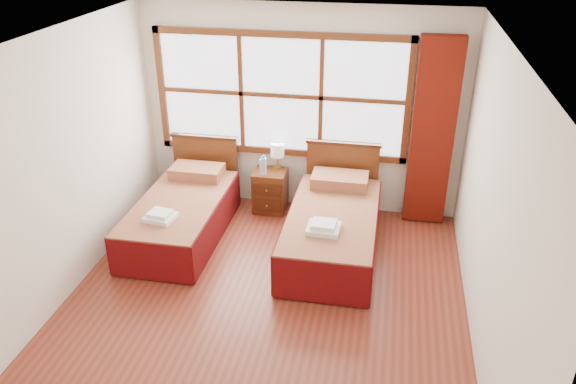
# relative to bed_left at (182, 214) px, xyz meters

# --- Properties ---
(floor) EXTENTS (4.50, 4.50, 0.00)m
(floor) POSITION_rel_bed_left_xyz_m (1.26, -1.20, -0.28)
(floor) COLOR maroon
(floor) RESTS_ON ground
(ceiling) EXTENTS (4.50, 4.50, 0.00)m
(ceiling) POSITION_rel_bed_left_xyz_m (1.26, -1.20, 2.32)
(ceiling) COLOR white
(ceiling) RESTS_ON wall_back
(wall_back) EXTENTS (4.00, 0.00, 4.00)m
(wall_back) POSITION_rel_bed_left_xyz_m (1.26, 1.05, 1.02)
(wall_back) COLOR silver
(wall_back) RESTS_ON floor
(wall_left) EXTENTS (0.00, 4.50, 4.50)m
(wall_left) POSITION_rel_bed_left_xyz_m (-0.74, -1.20, 1.02)
(wall_left) COLOR silver
(wall_left) RESTS_ON floor
(wall_right) EXTENTS (0.00, 4.50, 4.50)m
(wall_right) POSITION_rel_bed_left_xyz_m (3.26, -1.20, 1.02)
(wall_right) COLOR silver
(wall_right) RESTS_ON floor
(window) EXTENTS (3.16, 0.06, 1.56)m
(window) POSITION_rel_bed_left_xyz_m (1.01, 1.01, 1.22)
(window) COLOR white
(window) RESTS_ON wall_back
(curtain) EXTENTS (0.50, 0.16, 2.30)m
(curtain) POSITION_rel_bed_left_xyz_m (2.86, 0.91, 0.89)
(curtain) COLOR #66140A
(curtain) RESTS_ON wall_back
(bed_left) EXTENTS (0.96, 1.98, 0.93)m
(bed_left) POSITION_rel_bed_left_xyz_m (0.00, 0.00, 0.00)
(bed_left) COLOR #3E1D0D
(bed_left) RESTS_ON floor
(bed_right) EXTENTS (1.00, 2.02, 0.97)m
(bed_right) POSITION_rel_bed_left_xyz_m (1.81, -0.00, 0.01)
(bed_right) COLOR #3E1D0D
(bed_right) RESTS_ON floor
(nightstand) EXTENTS (0.41, 0.41, 0.55)m
(nightstand) POSITION_rel_bed_left_xyz_m (0.90, 0.80, -0.01)
(nightstand) COLOR #5B2C13
(nightstand) RESTS_ON floor
(towels_left) EXTENTS (0.35, 0.32, 0.09)m
(towels_left) POSITION_rel_bed_left_xyz_m (-0.04, -0.51, 0.25)
(towels_left) COLOR white
(towels_left) RESTS_ON bed_left
(towels_right) EXTENTS (0.35, 0.31, 0.10)m
(towels_right) POSITION_rel_bed_left_xyz_m (1.76, -0.46, 0.28)
(towels_right) COLOR white
(towels_right) RESTS_ON bed_right
(lamp) EXTENTS (0.17, 0.17, 0.34)m
(lamp) POSITION_rel_bed_left_xyz_m (0.97, 0.94, 0.51)
(lamp) COLOR gold
(lamp) RESTS_ON nightstand
(bottle_near) EXTENTS (0.07, 0.07, 0.26)m
(bottle_near) POSITION_rel_bed_left_xyz_m (0.85, 0.70, 0.39)
(bottle_near) COLOR #A4C0D3
(bottle_near) RESTS_ON nightstand
(bottle_far) EXTENTS (0.06, 0.06, 0.24)m
(bottle_far) POSITION_rel_bed_left_xyz_m (0.83, 0.70, 0.38)
(bottle_far) COLOR #A4C0D3
(bottle_far) RESTS_ON nightstand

